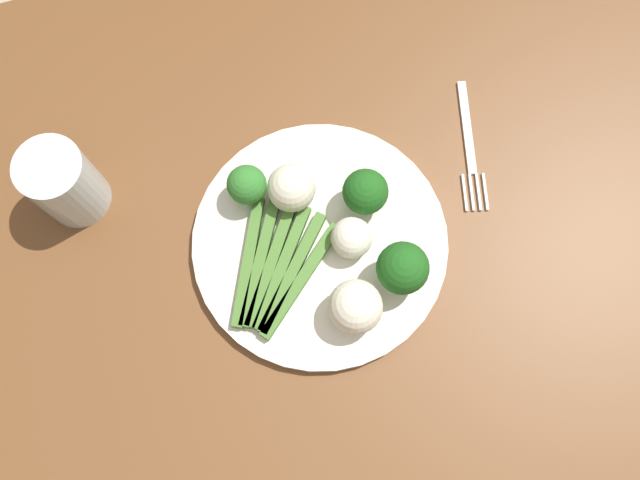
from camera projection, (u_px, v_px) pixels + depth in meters
name	position (u px, v px, depth m)	size (l,w,h in m)	color
ground_plane	(322.00, 359.00, 1.44)	(6.00, 6.00, 0.02)	#B7A88E
dining_table	(324.00, 310.00, 0.82)	(1.36, 0.97, 0.73)	brown
plate	(320.00, 243.00, 0.74)	(0.29, 0.29, 0.01)	silver
asparagus_bundle	(276.00, 268.00, 0.72)	(0.15, 0.16, 0.01)	#47752D
broccoli_front	(247.00, 185.00, 0.72)	(0.04, 0.04, 0.05)	#609E3D
broccoli_front_left	(365.00, 192.00, 0.71)	(0.05, 0.05, 0.06)	#4C7F2B
broccoli_back	(403.00, 268.00, 0.68)	(0.06, 0.06, 0.07)	#4C7F2B
cauliflower_outer_edge	(288.00, 189.00, 0.72)	(0.05, 0.05, 0.05)	silver
cauliflower_near_fork	(355.00, 307.00, 0.68)	(0.06, 0.06, 0.06)	white
cauliflower_near_center	(352.00, 238.00, 0.71)	(0.05, 0.05, 0.05)	white
fork	(469.00, 147.00, 0.78)	(0.06, 0.16, 0.00)	silver
water_glass	(64.00, 183.00, 0.71)	(0.07, 0.07, 0.10)	silver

